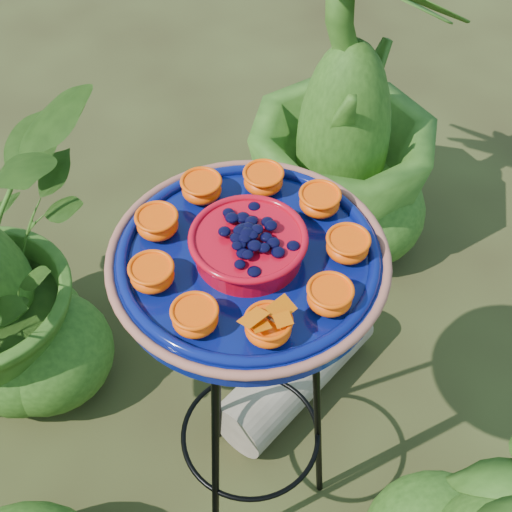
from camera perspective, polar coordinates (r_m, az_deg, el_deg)
name	(u,v)px	position (r m, az deg, el deg)	size (l,w,h in m)	color
ground_plane	(222,468)	(1.99, -2.71, -16.56)	(20.00, 20.00, 0.00)	black
tripod_stand	(250,381)	(1.49, -0.49, -9.96)	(0.37, 0.37, 0.89)	black
feeder_dish	(248,256)	(1.17, -0.61, -0.03)	(0.51, 0.51, 0.11)	#07115B
driftwood_log	(296,371)	(2.04, 3.20, -9.21)	(0.17, 0.17, 0.51)	gray
shrub_back_right	(347,101)	(2.16, 7.30, 12.16)	(0.60, 0.60, 1.07)	#224412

